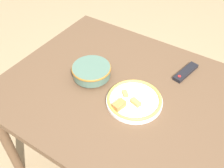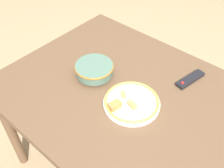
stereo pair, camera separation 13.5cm
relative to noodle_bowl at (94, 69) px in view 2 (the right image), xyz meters
The scene contains 5 objects.
ground_plane 0.85m from the noodle_bowl, ahead, with size 8.00×8.00×0.00m, color #9E8460.
dining_table 0.26m from the noodle_bowl, ahead, with size 1.33×1.01×0.77m.
noodle_bowl is the anchor object (origin of this frame).
food_plate 0.29m from the noodle_bowl, ahead, with size 0.28×0.28×0.05m.
tv_remote 0.52m from the noodle_bowl, 36.14° to the left, with size 0.08×0.19×0.02m.
Camera 2 is at (0.55, -0.76, 1.75)m, focal length 42.00 mm.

